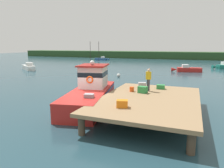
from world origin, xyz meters
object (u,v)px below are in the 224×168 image
crate_single_by_cleat (161,87)px  mooring_buoy_outer (174,92)px  crate_stack_mid_dock (122,104)px  deckhand_by_the_boat (148,79)px  mooring_buoy_channel_marker (149,69)px  main_fishing_boat (92,91)px  moored_boat_mid_harbor (187,69)px  moored_boat_outer_mooring (29,67)px  moored_boat_near_channel (102,59)px  mooring_buoy_inshore (119,75)px  crate_single_far (142,85)px  crate_stack_near_edge (143,90)px  bait_bucket (132,89)px

crate_single_by_cleat → mooring_buoy_outer: 3.91m
crate_stack_mid_dock → deckhand_by_the_boat: 4.66m
mooring_buoy_channel_marker → mooring_buoy_outer: bearing=-71.9°
main_fishing_boat → moored_boat_mid_harbor: 24.76m
moored_boat_outer_mooring → deckhand_by_the_boat: bearing=-31.1°
mooring_buoy_channel_marker → moored_boat_near_channel: bearing=132.0°
deckhand_by_the_boat → mooring_buoy_inshore: deckhand_by_the_boat is taller
crate_single_far → deckhand_by_the_boat: size_ratio=0.37×
moored_boat_mid_harbor → moored_boat_near_channel: size_ratio=1.09×
main_fishing_boat → mooring_buoy_channel_marker: size_ratio=30.20×
crate_stack_near_edge → crate_stack_mid_dock: (-0.23, -3.82, -0.03)m
mooring_buoy_outer → main_fishing_boat: bearing=-135.5°
crate_single_by_cleat → crate_stack_near_edge: bearing=-118.1°
crate_stack_near_edge → main_fishing_boat: bearing=-179.1°
moored_boat_near_channel → crate_single_by_cleat: bearing=-60.5°
mooring_buoy_outer → moored_boat_outer_mooring: bearing=158.4°
main_fishing_boat → mooring_buoy_outer: (5.66, 5.57, -0.77)m
bait_bucket → mooring_buoy_outer: size_ratio=0.72×
crate_single_by_cleat → main_fishing_boat: bearing=-159.1°
mooring_buoy_channel_marker → crate_stack_near_edge: bearing=-79.8°
crate_stack_mid_dock → mooring_buoy_channel_marker: crate_stack_mid_dock is taller
mooring_buoy_outer → crate_stack_mid_dock: bearing=-101.5°
main_fishing_boat → crate_single_by_cleat: size_ratio=16.60×
crate_single_by_cleat → mooring_buoy_outer: crate_single_by_cleat is taller
main_fishing_boat → crate_stack_mid_dock: size_ratio=16.60×
main_fishing_boat → crate_single_far: bearing=31.5°
bait_bucket → moored_boat_mid_harbor: 23.96m
moored_boat_mid_harbor → bait_bucket: bearing=-97.4°
crate_stack_near_edge → moored_boat_near_channel: crate_stack_near_edge is taller
crate_stack_near_edge → crate_single_far: bearing=104.3°
main_fishing_boat → mooring_buoy_inshore: size_ratio=19.45×
crate_stack_near_edge → moored_boat_outer_mooring: bearing=147.5°
crate_stack_mid_dock → crate_single_far: 5.88m
crate_stack_near_edge → mooring_buoy_outer: bearing=73.1°
moored_boat_mid_harbor → mooring_buoy_channel_marker: (-6.54, -0.19, -0.27)m
crate_single_far → moored_boat_mid_harbor: (2.79, 21.83, -0.95)m
main_fishing_boat → mooring_buoy_inshore: main_fishing_boat is taller
moored_boat_mid_harbor → deckhand_by_the_boat: bearing=-95.0°
mooring_buoy_channel_marker → crate_single_by_cleat: bearing=-76.5°
deckhand_by_the_boat → moored_boat_mid_harbor: bearing=85.0°
crate_stack_mid_dock → mooring_buoy_inshore: bearing=110.3°
crate_single_by_cleat → deckhand_by_the_boat: (-0.75, -1.06, 0.70)m
crate_stack_mid_dock → bait_bucket: crate_stack_mid_dock is taller
crate_stack_mid_dock → moored_boat_mid_harbor: 27.83m
moored_boat_outer_mooring → mooring_buoy_inshore: size_ratio=10.22×
mooring_buoy_inshore → crate_single_by_cleat: bearing=-57.2°
main_fishing_boat → moored_boat_near_channel: 48.93m
crate_stack_near_edge → mooring_buoy_inshore: size_ratio=1.17×
crate_single_by_cleat → deckhand_by_the_boat: bearing=-125.2°
crate_stack_near_edge → moored_boat_near_channel: bearing=117.5°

